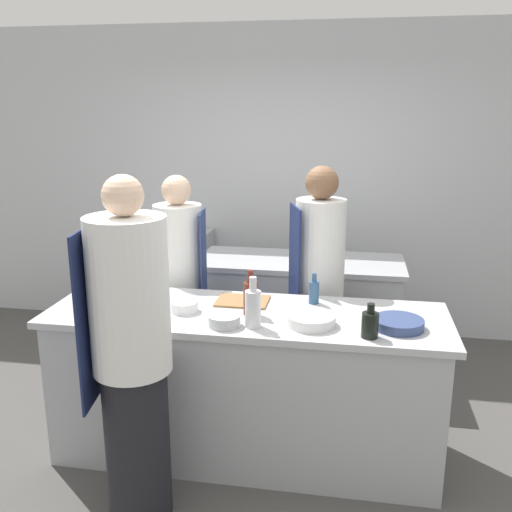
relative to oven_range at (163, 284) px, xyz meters
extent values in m
plane|color=#4C4947|center=(1.12, -1.74, -0.48)|extent=(16.00, 16.00, 0.00)
cube|color=silver|center=(1.12, 0.39, 0.92)|extent=(8.00, 0.06, 2.80)
cube|color=#A8AAAF|center=(1.12, -1.74, -0.04)|extent=(2.26, 0.71, 0.88)
cube|color=#B7BABC|center=(1.12, -1.74, 0.42)|extent=(2.36, 0.74, 0.04)
cube|color=#A8AAAF|center=(1.32, -0.53, -0.04)|extent=(1.54, 0.64, 0.88)
cube|color=#A8AAAF|center=(1.32, -0.53, 0.42)|extent=(1.61, 0.67, 0.04)
cube|color=#A8AAAF|center=(0.00, 0.00, 0.00)|extent=(0.83, 0.67, 0.96)
cube|color=black|center=(0.00, -0.33, -0.22)|extent=(0.66, 0.01, 0.34)
cube|color=black|center=(0.00, -0.33, 0.44)|extent=(0.70, 0.01, 0.06)
cylinder|color=black|center=(0.67, -2.38, -0.07)|extent=(0.33, 0.33, 0.83)
cylinder|color=white|center=(0.67, -2.38, 0.73)|extent=(0.39, 0.39, 0.77)
cube|color=#19234C|center=(0.47, -2.41, 0.62)|extent=(0.06, 0.37, 0.88)
sphere|color=beige|center=(0.67, -2.38, 1.22)|extent=(0.20, 0.20, 0.20)
cylinder|color=black|center=(0.52, -1.11, -0.10)|extent=(0.29, 0.29, 0.75)
cylinder|color=white|center=(0.52, -1.11, 0.62)|extent=(0.34, 0.34, 0.68)
cube|color=navy|center=(0.69, -1.09, 0.52)|extent=(0.06, 0.32, 0.79)
sphere|color=beige|center=(0.52, -1.11, 1.06)|extent=(0.20, 0.20, 0.20)
cylinder|color=black|center=(1.50, -1.10, -0.08)|extent=(0.29, 0.29, 0.79)
cylinder|color=silver|center=(1.50, -1.10, 0.66)|extent=(0.34, 0.34, 0.71)
cube|color=#19234C|center=(1.34, -1.15, 0.57)|extent=(0.11, 0.31, 0.82)
sphere|color=brown|center=(1.50, -1.10, 1.13)|extent=(0.22, 0.22, 0.22)
cylinder|color=#2D5175|center=(1.50, -1.52, 0.51)|extent=(0.06, 0.06, 0.14)
cylinder|color=#2D5175|center=(1.50, -1.52, 0.61)|extent=(0.03, 0.03, 0.05)
cylinder|color=#5B2319|center=(1.15, -1.77, 0.54)|extent=(0.08, 0.08, 0.19)
cylinder|color=#5B2319|center=(1.15, -1.77, 0.67)|extent=(0.04, 0.04, 0.07)
cylinder|color=#19471E|center=(0.18, -1.84, 0.52)|extent=(0.07, 0.07, 0.16)
cylinder|color=#19471E|center=(0.18, -1.84, 0.64)|extent=(0.03, 0.03, 0.06)
cylinder|color=#B2A84C|center=(0.33, -1.65, 0.53)|extent=(0.08, 0.08, 0.18)
cylinder|color=#B2A84C|center=(0.33, -1.65, 0.66)|extent=(0.03, 0.03, 0.07)
cylinder|color=black|center=(1.83, -2.00, 0.51)|extent=(0.09, 0.09, 0.13)
cylinder|color=black|center=(1.83, -2.00, 0.60)|extent=(0.04, 0.04, 0.05)
cylinder|color=silver|center=(1.20, -1.96, 0.54)|extent=(0.09, 0.09, 0.21)
cylinder|color=silver|center=(1.20, -1.96, 0.69)|extent=(0.04, 0.04, 0.08)
cylinder|color=white|center=(0.76, -1.79, 0.47)|extent=(0.16, 0.16, 0.06)
cylinder|color=#B7BABC|center=(1.04, -1.97, 0.47)|extent=(0.18, 0.18, 0.06)
cylinder|color=white|center=(1.51, -1.88, 0.47)|extent=(0.27, 0.27, 0.06)
cylinder|color=navy|center=(1.98, -1.84, 0.47)|extent=(0.27, 0.27, 0.05)
cube|color=olive|center=(1.06, -1.57, 0.45)|extent=(0.32, 0.24, 0.01)
camera|label=1|loc=(1.71, -4.83, 1.62)|focal=40.00mm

